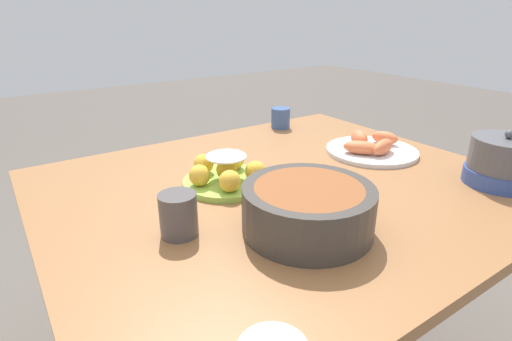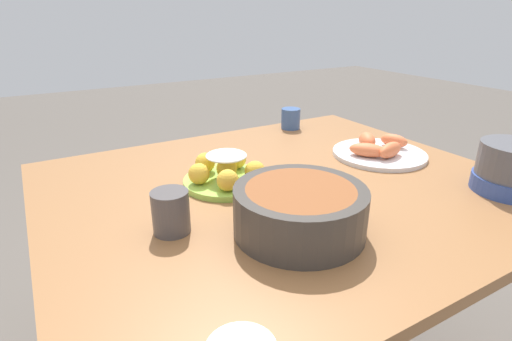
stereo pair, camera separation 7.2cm
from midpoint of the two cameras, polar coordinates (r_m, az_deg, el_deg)
dining_table at (r=1.14m, az=5.85°, el=-6.16°), size 1.25×1.07×0.74m
cake_plate at (r=1.09m, az=-2.43°, el=-0.31°), size 0.24×0.24×0.09m
serving_bowl at (r=0.85m, az=8.68°, el=-5.55°), size 0.28×0.28×0.10m
seafood_platter at (r=1.37m, az=18.56°, el=2.73°), size 0.30×0.30×0.07m
cup_near at (r=1.62m, az=6.26°, el=7.37°), size 0.07×0.07×0.08m
cup_far at (r=0.86m, az=-9.75°, el=-5.89°), size 0.08×0.08×0.09m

